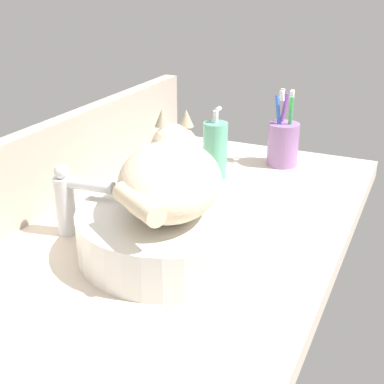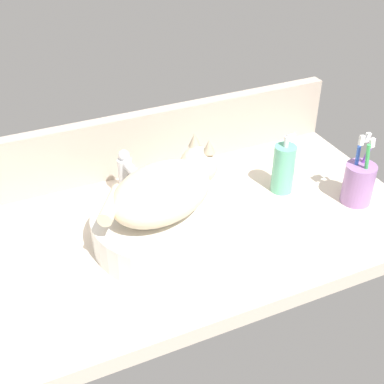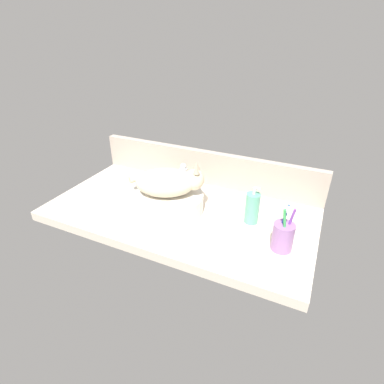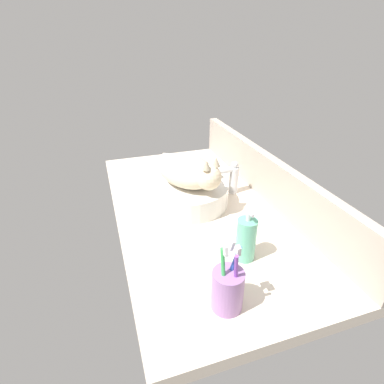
# 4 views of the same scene
# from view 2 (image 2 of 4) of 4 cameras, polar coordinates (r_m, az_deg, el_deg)

# --- Properties ---
(ground_plane) EXTENTS (1.15, 0.60, 0.04)m
(ground_plane) POSITION_cam_2_polar(r_m,az_deg,el_deg) (1.28, -1.43, -4.50)
(ground_plane) COLOR beige
(backsplash_panel) EXTENTS (1.15, 0.04, 0.17)m
(backsplash_panel) POSITION_cam_2_polar(r_m,az_deg,el_deg) (1.44, -5.90, 5.21)
(backsplash_panel) COLOR #AD9E8E
(backsplash_panel) RESTS_ON ground_plane
(sink_basin) EXTENTS (0.32, 0.32, 0.08)m
(sink_basin) POSITION_cam_2_polar(r_m,az_deg,el_deg) (1.21, -3.13, -3.75)
(sink_basin) COLOR silver
(sink_basin) RESTS_ON ground_plane
(cat) EXTENTS (0.31, 0.25, 0.14)m
(cat) POSITION_cam_2_polar(r_m,az_deg,el_deg) (1.16, -2.83, 0.34)
(cat) COLOR beige
(cat) RESTS_ON sink_basin
(faucet) EXTENTS (0.04, 0.12, 0.14)m
(faucet) POSITION_cam_2_polar(r_m,az_deg,el_deg) (1.34, -6.94, 1.90)
(faucet) COLOR silver
(faucet) RESTS_ON ground_plane
(soap_dispenser) EXTENTS (0.06, 0.06, 0.16)m
(soap_dispenser) POSITION_cam_2_polar(r_m,az_deg,el_deg) (1.38, 9.72, 2.51)
(soap_dispenser) COLOR #60B793
(soap_dispenser) RESTS_ON ground_plane
(toothbrush_cup) EXTENTS (0.08, 0.08, 0.19)m
(toothbrush_cup) POSITION_cam_2_polar(r_m,az_deg,el_deg) (1.39, 17.34, 0.99)
(toothbrush_cup) COLOR #996BA8
(toothbrush_cup) RESTS_ON ground_plane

